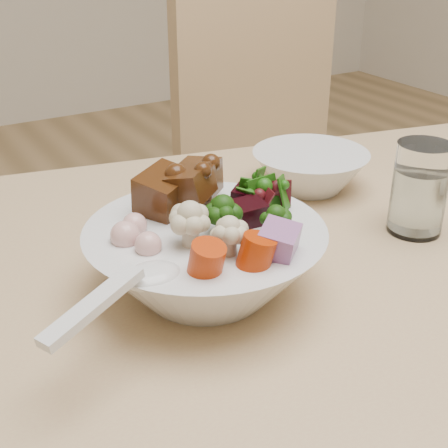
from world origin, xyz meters
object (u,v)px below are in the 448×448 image
(food_bowl, at_px, (206,254))
(side_bowl, at_px, (310,170))
(chair_far, at_px, (290,184))
(water_glass, at_px, (419,192))

(food_bowl, height_order, side_bowl, food_bowl)
(chair_far, height_order, food_bowl, chair_far)
(chair_far, bearing_deg, water_glass, -117.77)
(chair_far, bearing_deg, side_bowl, -130.15)
(food_bowl, relative_size, side_bowl, 1.49)
(chair_far, relative_size, side_bowl, 5.63)
(food_bowl, bearing_deg, water_glass, -2.81)
(food_bowl, distance_m, water_glass, 0.28)
(food_bowl, height_order, water_glass, food_bowl)
(chair_far, height_order, water_glass, chair_far)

